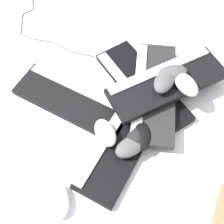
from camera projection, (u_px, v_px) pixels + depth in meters
name	position (u px, v px, depth m)	size (l,w,h in m)	color
ground_plane	(95.00, 112.00, 1.15)	(3.20, 3.20, 0.00)	silver
keyboard_0	(72.00, 100.00, 1.16)	(0.46, 0.32, 0.03)	black
keyboard_1	(122.00, 142.00, 1.07)	(0.32, 0.46, 0.03)	black
keyboard_2	(142.00, 87.00, 1.19)	(0.38, 0.44, 0.03)	black
keyboard_3	(153.00, 92.00, 1.14)	(0.17, 0.45, 0.03)	#232326
keyboard_4	(167.00, 83.00, 1.13)	(0.45, 0.36, 0.03)	black
mouse_0	(130.00, 147.00, 1.03)	(0.11, 0.07, 0.04)	#4C4C51
mouse_1	(186.00, 84.00, 1.08)	(0.11, 0.07, 0.04)	#B7B7BC
mouse_2	(164.00, 81.00, 1.09)	(0.11, 0.07, 0.04)	#4C4C51
mouse_3	(60.00, 201.00, 0.97)	(0.11, 0.07, 0.04)	silver
mouse_4	(172.00, 73.00, 1.10)	(0.11, 0.07, 0.04)	#4C4C51
mouse_5	(136.00, 140.00, 1.04)	(0.11, 0.07, 0.04)	black
mouse_6	(141.00, 136.00, 1.05)	(0.11, 0.07, 0.04)	black
mouse_7	(105.00, 133.00, 1.05)	(0.11, 0.07, 0.04)	silver
cable_0	(34.00, 16.00, 1.40)	(0.53, 0.51, 0.01)	#59595B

